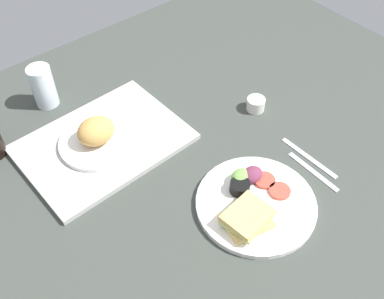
{
  "coord_description": "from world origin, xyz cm",
  "views": [
    {
      "loc": [
        -49.91,
        -59.9,
        93.48
      ],
      "look_at": [
        2.0,
        3.0,
        4.0
      ],
      "focal_mm": 41.68,
      "sensor_mm": 36.0,
      "label": 1
    }
  ],
  "objects_px": {
    "bread_plate_near": "(97,136)",
    "espresso_cup": "(256,104)",
    "fork": "(313,171)",
    "serving_tray": "(103,143)",
    "plate_with_salad": "(253,202)",
    "knife": "(309,157)",
    "drinking_glass": "(43,86)"
  },
  "relations": [
    {
      "from": "fork",
      "to": "drinking_glass",
      "type": "bearing_deg",
      "value": 31.45
    },
    {
      "from": "espresso_cup",
      "to": "fork",
      "type": "height_order",
      "value": "espresso_cup"
    },
    {
      "from": "knife",
      "to": "bread_plate_near",
      "type": "bearing_deg",
      "value": 45.48
    },
    {
      "from": "bread_plate_near",
      "to": "espresso_cup",
      "type": "xyz_separation_m",
      "value": [
        0.46,
        -0.17,
        -0.02
      ]
    },
    {
      "from": "serving_tray",
      "to": "bread_plate_near",
      "type": "height_order",
      "value": "bread_plate_near"
    },
    {
      "from": "serving_tray",
      "to": "plate_with_salad",
      "type": "height_order",
      "value": "plate_with_salad"
    },
    {
      "from": "serving_tray",
      "to": "fork",
      "type": "distance_m",
      "value": 0.59
    },
    {
      "from": "fork",
      "to": "knife",
      "type": "xyz_separation_m",
      "value": [
        0.03,
        0.04,
        0.0
      ]
    },
    {
      "from": "plate_with_salad",
      "to": "knife",
      "type": "bearing_deg",
      "value": 3.86
    },
    {
      "from": "bread_plate_near",
      "to": "plate_with_salad",
      "type": "bearing_deg",
      "value": -65.41
    },
    {
      "from": "drinking_glass",
      "to": "serving_tray",
      "type": "bearing_deg",
      "value": -81.65
    },
    {
      "from": "espresso_cup",
      "to": "serving_tray",
      "type": "bearing_deg",
      "value": 159.15
    },
    {
      "from": "plate_with_salad",
      "to": "espresso_cup",
      "type": "height_order",
      "value": "plate_with_salad"
    },
    {
      "from": "drinking_glass",
      "to": "espresso_cup",
      "type": "relative_size",
      "value": 2.39
    },
    {
      "from": "bread_plate_near",
      "to": "drinking_glass",
      "type": "xyz_separation_m",
      "value": [
        -0.02,
        0.27,
        0.02
      ]
    },
    {
      "from": "drinking_glass",
      "to": "fork",
      "type": "distance_m",
      "value": 0.83
    },
    {
      "from": "plate_with_salad",
      "to": "fork",
      "type": "bearing_deg",
      "value": -6.64
    },
    {
      "from": "fork",
      "to": "espresso_cup",
      "type": "bearing_deg",
      "value": -10.94
    },
    {
      "from": "bread_plate_near",
      "to": "fork",
      "type": "height_order",
      "value": "bread_plate_near"
    },
    {
      "from": "bread_plate_near",
      "to": "fork",
      "type": "xyz_separation_m",
      "value": [
        0.4,
        -0.45,
        -0.04
      ]
    },
    {
      "from": "drinking_glass",
      "to": "espresso_cup",
      "type": "height_order",
      "value": "drinking_glass"
    },
    {
      "from": "serving_tray",
      "to": "bread_plate_near",
      "type": "relative_size",
      "value": 2.07
    },
    {
      "from": "plate_with_salad",
      "to": "drinking_glass",
      "type": "xyz_separation_m",
      "value": [
        -0.22,
        0.69,
        0.05
      ]
    },
    {
      "from": "fork",
      "to": "serving_tray",
      "type": "bearing_deg",
      "value": 41.38
    },
    {
      "from": "bread_plate_near",
      "to": "plate_with_salad",
      "type": "relative_size",
      "value": 0.71
    },
    {
      "from": "serving_tray",
      "to": "espresso_cup",
      "type": "bearing_deg",
      "value": -20.85
    },
    {
      "from": "serving_tray",
      "to": "knife",
      "type": "xyz_separation_m",
      "value": [
        0.42,
        -0.41,
        -0.01
      ]
    },
    {
      "from": "serving_tray",
      "to": "bread_plate_near",
      "type": "bearing_deg",
      "value": -178.72
    },
    {
      "from": "serving_tray",
      "to": "bread_plate_near",
      "type": "xyz_separation_m",
      "value": [
        -0.02,
        -0.0,
        0.04
      ]
    },
    {
      "from": "serving_tray",
      "to": "fork",
      "type": "height_order",
      "value": "serving_tray"
    },
    {
      "from": "plate_with_salad",
      "to": "espresso_cup",
      "type": "relative_size",
      "value": 5.46
    },
    {
      "from": "bread_plate_near",
      "to": "plate_with_salad",
      "type": "xyz_separation_m",
      "value": [
        0.19,
        -0.42,
        -0.03
      ]
    }
  ]
}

